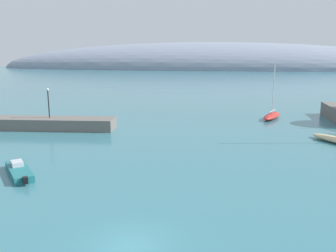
% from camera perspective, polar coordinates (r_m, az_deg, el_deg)
% --- Properties ---
extents(water, '(600.00, 600.00, 0.00)m').
position_cam_1_polar(water, '(19.39, -6.47, -19.61)').
color(water, '#38727F').
rests_on(water, ground).
extents(breakwater_rocks, '(26.17, 6.86, 1.60)m').
position_cam_1_polar(breakwater_rocks, '(51.70, -23.30, 0.46)').
color(breakwater_rocks, '#66605B').
rests_on(breakwater_rocks, ground).
extents(distant_ridge, '(347.52, 85.05, 41.86)m').
position_cam_1_polar(distant_ridge, '(277.13, 5.51, 9.63)').
color(distant_ridge, gray).
rests_on(distant_ridge, ground).
extents(sailboat_red_mid_mooring, '(4.13, 7.30, 9.00)m').
position_cam_1_polar(sailboat_red_mid_mooring, '(57.54, 17.16, 1.69)').
color(sailboat_red_mid_mooring, red).
rests_on(sailboat_red_mid_mooring, water).
extents(motorboat_teal_foreground, '(4.87, 5.05, 1.01)m').
position_cam_1_polar(motorboat_teal_foreground, '(32.04, -23.92, -6.95)').
color(motorboat_teal_foreground, '#1E6B70').
rests_on(motorboat_teal_foreground, water).
extents(harbor_lamp_post, '(0.36, 0.36, 4.12)m').
position_cam_1_polar(harbor_lamp_post, '(49.80, -19.62, 4.26)').
color(harbor_lamp_post, black).
rests_on(harbor_lamp_post, breakwater_rocks).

